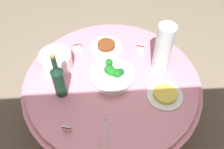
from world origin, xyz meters
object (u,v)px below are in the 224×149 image
decorative_fruit_vase (163,50)px  label_placard_front (141,47)px  plate_stack (56,61)px  wine_bottle (59,80)px  label_placard_mid (77,46)px  broccoli_bowl (112,75)px  label_placard_rear (67,129)px  food_plate_stir_fry (106,46)px  serving_tongs (105,131)px  food_plate_fried_egg (165,95)px

decorative_fruit_vase → label_placard_front: (0.11, -0.15, -0.12)m
label_placard_front → plate_stack: bearing=11.3°
wine_bottle → label_placard_mid: 0.40m
decorative_fruit_vase → label_placard_mid: 0.60m
broccoli_bowl → decorative_fruit_vase: bearing=-164.0°
label_placard_rear → decorative_fruit_vase: bearing=-143.0°
label_placard_front → broccoli_bowl: bearing=49.1°
food_plate_stir_fry → wine_bottle: bearing=52.6°
decorative_fruit_vase → serving_tongs: size_ratio=2.03×
plate_stack → label_placard_rear: bearing=100.8°
food_plate_stir_fry → decorative_fruit_vase: bearing=150.2°
wine_bottle → label_placard_rear: size_ratio=6.11×
label_placard_front → decorative_fruit_vase: bearing=124.8°
serving_tongs → food_plate_stir_fry: 0.66m
decorative_fruit_vase → label_placard_front: decorative_fruit_vase is taller
plate_stack → label_placard_rear: plate_stack is taller
label_placard_mid → food_plate_stir_fry: bearing=-179.8°
serving_tongs → food_plate_fried_egg: (-0.37, -0.21, 0.01)m
serving_tongs → food_plate_fried_egg: food_plate_fried_egg is taller
label_placard_mid → label_placard_front: bearing=174.4°
plate_stack → wine_bottle: bearing=101.7°
serving_tongs → label_placard_front: (-0.28, -0.61, 0.03)m
wine_bottle → serving_tongs: bearing=132.8°
broccoli_bowl → label_placard_rear: broccoli_bowl is taller
decorative_fruit_vase → food_plate_stir_fry: size_ratio=1.55×
label_placard_front → label_placard_mid: size_ratio=1.00×
broccoli_bowl → label_placard_front: 0.33m
broccoli_bowl → label_placard_mid: 0.37m
food_plate_fried_egg → label_placard_front: (0.10, -0.40, 0.02)m
wine_bottle → decorative_fruit_vase: size_ratio=0.99×
plate_stack → serving_tongs: (-0.30, 0.50, -0.05)m
serving_tongs → food_plate_fried_egg: 0.43m
serving_tongs → label_placard_mid: size_ratio=3.05×
plate_stack → food_plate_stir_fry: (-0.34, -0.16, -0.04)m
label_placard_mid → broccoli_bowl: bearing=128.6°
serving_tongs → label_placard_rear: (0.21, -0.01, 0.03)m
wine_bottle → label_placard_mid: bearing=-102.5°
wine_bottle → food_plate_stir_fry: 0.49m
plate_stack → decorative_fruit_vase: (-0.68, 0.04, 0.09)m
wine_bottle → food_plate_fried_egg: 0.64m
food_plate_stir_fry → plate_stack: bearing=25.3°
label_placard_front → label_placard_mid: 0.45m
broccoli_bowl → serving_tongs: bearing=80.4°
food_plate_fried_egg → label_placard_mid: label_placard_mid is taller
label_placard_mid → label_placard_rear: size_ratio=1.00×
broccoli_bowl → plate_stack: (0.36, -0.13, 0.02)m
wine_bottle → food_plate_fried_egg: (-0.63, 0.06, -0.11)m
broccoli_bowl → serving_tongs: 0.37m
food_plate_fried_egg → label_placard_rear: 0.61m
decorative_fruit_vase → serving_tongs: decorative_fruit_vase is taller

